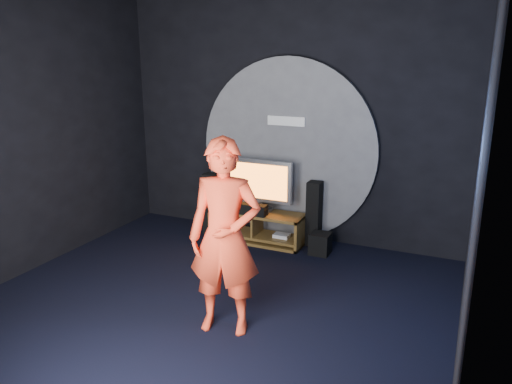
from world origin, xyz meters
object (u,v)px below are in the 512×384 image
at_px(media_console, 258,229).
at_px(player, 225,238).
at_px(tower_speaker_right, 314,214).
at_px(subwoofer, 320,244).
at_px(tv, 259,183).
at_px(tower_speaker_left, 211,204).

relative_size(media_console, player, 0.71).
xyz_separation_m(tower_speaker_right, subwoofer, (0.19, -0.28, -0.32)).
bearing_deg(tower_speaker_right, subwoofer, -56.17).
xyz_separation_m(tv, tower_speaker_left, (-0.78, -0.02, -0.39)).
relative_size(media_console, tower_speaker_right, 1.48).
bearing_deg(tower_speaker_left, player, -57.85).
distance_m(media_console, tv, 0.66).
relative_size(media_console, subwoofer, 4.69).
xyz_separation_m(tower_speaker_right, player, (-0.10, -2.48, 0.50)).
bearing_deg(player, subwoofer, 69.47).
bearing_deg(tv, tower_speaker_left, -178.28).
xyz_separation_m(media_console, tower_speaker_right, (0.77, 0.21, 0.27)).
bearing_deg(player, tv, 93.14).
relative_size(tower_speaker_left, subwoofer, 3.17).
bearing_deg(subwoofer, tower_speaker_right, 123.83).
bearing_deg(tv, player, -73.88).
relative_size(tv, tower_speaker_left, 1.06).
distance_m(tower_speaker_left, subwoofer, 1.78).
bearing_deg(media_console, player, -73.60).
height_order(tower_speaker_right, subwoofer, tower_speaker_right).
bearing_deg(tv, subwoofer, -8.11).
xyz_separation_m(media_console, player, (0.67, -2.27, 0.76)).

